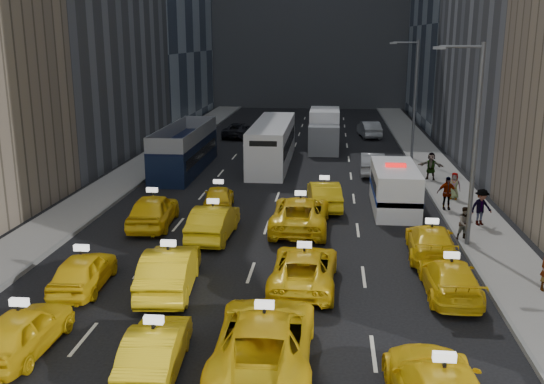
# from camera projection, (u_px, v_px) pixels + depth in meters

# --- Properties ---
(ground) EXTENTS (160.00, 160.00, 0.00)m
(ground) POSITION_uv_depth(u_px,v_px,m) (213.00, 382.00, 16.63)
(ground) COLOR black
(ground) RESTS_ON ground
(sidewalk_west) EXTENTS (3.00, 90.00, 0.15)m
(sidewalk_west) POSITION_uv_depth(u_px,v_px,m) (132.00, 173.00, 41.70)
(sidewalk_west) COLOR gray
(sidewalk_west) RESTS_ON ground
(sidewalk_east) EXTENTS (3.00, 90.00, 0.15)m
(sidewalk_east) POSITION_uv_depth(u_px,v_px,m) (443.00, 180.00, 39.72)
(sidewalk_east) COLOR gray
(sidewalk_east) RESTS_ON ground
(curb_west) EXTENTS (0.15, 90.00, 0.18)m
(curb_west) POSITION_uv_depth(u_px,v_px,m) (153.00, 174.00, 41.56)
(curb_west) COLOR slate
(curb_west) RESTS_ON ground
(curb_east) EXTENTS (0.15, 90.00, 0.18)m
(curb_east) POSITION_uv_depth(u_px,v_px,m) (421.00, 179.00, 39.85)
(curb_east) COLOR slate
(curb_east) RESTS_ON ground
(streetlight_near) EXTENTS (2.15, 0.22, 9.00)m
(streetlight_near) POSITION_uv_depth(u_px,v_px,m) (473.00, 139.00, 26.11)
(streetlight_near) COLOR #595B60
(streetlight_near) RESTS_ON ground
(streetlight_far) EXTENTS (2.15, 0.22, 9.00)m
(streetlight_far) POSITION_uv_depth(u_px,v_px,m) (414.00, 96.00, 45.39)
(streetlight_far) COLOR #595B60
(streetlight_far) RESTS_ON ground
(taxi_4) EXTENTS (1.81, 4.20, 1.41)m
(taxi_4) POSITION_uv_depth(u_px,v_px,m) (22.00, 331.00, 18.01)
(taxi_4) COLOR yellow
(taxi_4) RESTS_ON ground
(taxi_5) EXTENTS (1.73, 4.23, 1.37)m
(taxi_5) POSITION_uv_depth(u_px,v_px,m) (155.00, 349.00, 17.00)
(taxi_5) COLOR yellow
(taxi_5) RESTS_ON ground
(taxi_6) EXTENTS (2.88, 6.06, 1.67)m
(taxi_6) POSITION_uv_depth(u_px,v_px,m) (265.00, 339.00, 17.28)
(taxi_6) COLOR yellow
(taxi_6) RESTS_ON ground
(taxi_8) EXTENTS (1.89, 4.20, 1.40)m
(taxi_8) POSITION_uv_depth(u_px,v_px,m) (83.00, 271.00, 22.63)
(taxi_8) COLOR yellow
(taxi_8) RESTS_ON ground
(taxi_9) EXTENTS (2.21, 5.14, 1.65)m
(taxi_9) POSITION_uv_depth(u_px,v_px,m) (169.00, 270.00, 22.42)
(taxi_9) COLOR yellow
(taxi_9) RESTS_ON ground
(taxi_10) EXTENTS (2.54, 5.23, 1.44)m
(taxi_10) POSITION_uv_depth(u_px,v_px,m) (304.00, 268.00, 22.86)
(taxi_10) COLOR yellow
(taxi_10) RESTS_ON ground
(taxi_11) EXTENTS (1.88, 4.61, 1.34)m
(taxi_11) POSITION_uv_depth(u_px,v_px,m) (450.00, 278.00, 22.05)
(taxi_11) COLOR yellow
(taxi_11) RESTS_ON ground
(taxi_12) EXTENTS (2.28, 4.98, 1.66)m
(taxi_12) POSITION_uv_depth(u_px,v_px,m) (153.00, 210.00, 30.11)
(taxi_12) COLOR yellow
(taxi_12) RESTS_ON ground
(taxi_13) EXTENTS (1.81, 4.84, 1.58)m
(taxi_13) POSITION_uv_depth(u_px,v_px,m) (213.00, 222.00, 28.35)
(taxi_13) COLOR yellow
(taxi_13) RESTS_ON ground
(taxi_14) EXTENTS (2.78, 5.87, 1.62)m
(taxi_14) POSITION_uv_depth(u_px,v_px,m) (300.00, 213.00, 29.64)
(taxi_14) COLOR yellow
(taxi_14) RESTS_ON ground
(taxi_15) EXTENTS (2.23, 4.89, 1.39)m
(taxi_15) POSITION_uv_depth(u_px,v_px,m) (431.00, 241.00, 25.93)
(taxi_15) COLOR yellow
(taxi_15) RESTS_ON ground
(taxi_16) EXTENTS (2.05, 4.10, 1.34)m
(taxi_16) POSITION_uv_depth(u_px,v_px,m) (219.00, 197.00, 33.13)
(taxi_16) COLOR yellow
(taxi_16) RESTS_ON ground
(taxi_17) EXTENTS (2.11, 4.74, 1.51)m
(taxi_17) POSITION_uv_depth(u_px,v_px,m) (324.00, 195.00, 33.35)
(taxi_17) COLOR yellow
(taxi_17) RESTS_ON ground
(nypd_van) EXTENTS (3.13, 6.26, 2.57)m
(nypd_van) POSITION_uv_depth(u_px,v_px,m) (394.00, 189.00, 32.99)
(nypd_van) COLOR white
(nypd_van) RESTS_ON ground
(double_decker) EXTENTS (2.86, 10.92, 3.15)m
(double_decker) POSITION_uv_depth(u_px,v_px,m) (185.00, 149.00, 42.50)
(double_decker) COLOR black
(double_decker) RESTS_ON ground
(city_bus) EXTENTS (3.24, 12.32, 3.15)m
(city_bus) POSITION_uv_depth(u_px,v_px,m) (272.00, 143.00, 44.71)
(city_bus) COLOR silver
(city_bus) RESTS_ON ground
(box_truck) EXTENTS (3.34, 7.41, 3.27)m
(box_truck) POSITION_uv_depth(u_px,v_px,m) (324.00, 130.00, 50.74)
(box_truck) COLOR white
(box_truck) RESTS_ON ground
(misc_car_0) EXTENTS (1.75, 4.60, 1.50)m
(misc_car_0) POSITION_uv_depth(u_px,v_px,m) (372.00, 163.00, 41.72)
(misc_car_0) COLOR #979A9E
(misc_car_0) RESTS_ON ground
(misc_car_1) EXTENTS (2.88, 5.21, 1.38)m
(misc_car_1) POSITION_uv_depth(u_px,v_px,m) (239.00, 130.00, 57.03)
(misc_car_1) COLOR black
(misc_car_1) RESTS_ON ground
(misc_car_2) EXTENTS (2.65, 5.17, 1.44)m
(misc_car_2) POSITION_uv_depth(u_px,v_px,m) (322.00, 123.00, 61.84)
(misc_car_2) COLOR slate
(misc_car_2) RESTS_ON ground
(misc_car_3) EXTENTS (2.03, 4.30, 1.42)m
(misc_car_3) POSITION_uv_depth(u_px,v_px,m) (270.00, 127.00, 58.79)
(misc_car_3) COLOR black
(misc_car_3) RESTS_ON ground
(misc_car_4) EXTENTS (2.23, 4.84, 1.54)m
(misc_car_4) POSITION_uv_depth(u_px,v_px,m) (369.00, 129.00, 57.07)
(misc_car_4) COLOR #96999D
(misc_car_4) RESTS_ON ground
(pedestrian_1) EXTENTS (0.83, 0.60, 1.54)m
(pedestrian_1) POSITION_uv_depth(u_px,v_px,m) (465.00, 223.00, 27.67)
(pedestrian_1) COLOR gray
(pedestrian_1) RESTS_ON sidewalk_east
(pedestrian_2) EXTENTS (1.28, 0.92, 1.83)m
(pedestrian_2) POSITION_uv_depth(u_px,v_px,m) (481.00, 207.00, 29.81)
(pedestrian_2) COLOR gray
(pedestrian_2) RESTS_ON sidewalk_east
(pedestrian_3) EXTENTS (1.09, 0.56, 1.80)m
(pedestrian_3) POSITION_uv_depth(u_px,v_px,m) (447.00, 193.00, 32.53)
(pedestrian_3) COLOR gray
(pedestrian_3) RESTS_ON sidewalk_east
(pedestrian_4) EXTENTS (0.84, 0.61, 1.54)m
(pedestrian_4) POSITION_uv_depth(u_px,v_px,m) (454.00, 186.00, 34.68)
(pedestrian_4) COLOR gray
(pedestrian_4) RESTS_ON sidewalk_east
(pedestrian_5) EXTENTS (1.71, 0.99, 1.77)m
(pedestrian_5) POSITION_uv_depth(u_px,v_px,m) (431.00, 166.00, 39.42)
(pedestrian_5) COLOR gray
(pedestrian_5) RESTS_ON sidewalk_east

